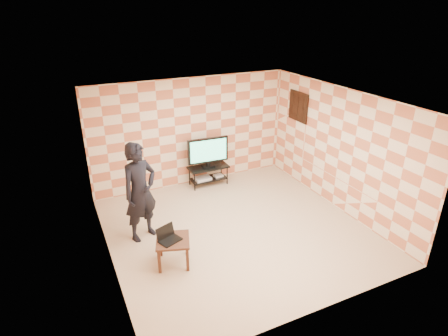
{
  "coord_description": "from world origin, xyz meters",
  "views": [
    {
      "loc": [
        -3.03,
        -5.8,
        4.3
      ],
      "look_at": [
        0.0,
        0.6,
        1.15
      ],
      "focal_mm": 30.0,
      "sensor_mm": 36.0,
      "label": 1
    }
  ],
  "objects": [
    {
      "name": "floor",
      "position": [
        0.0,
        0.0,
        0.0
      ],
      "size": [
        5.0,
        5.0,
        0.0
      ],
      "primitive_type": "plane",
      "color": "tan",
      "rests_on": "ground"
    },
    {
      "name": "wall_back",
      "position": [
        0.0,
        2.5,
        1.35
      ],
      "size": [
        5.0,
        0.02,
        2.7
      ],
      "primitive_type": "cube",
      "color": "beige",
      "rests_on": "ground"
    },
    {
      "name": "wall_front",
      "position": [
        0.0,
        -2.5,
        1.35
      ],
      "size": [
        5.0,
        0.02,
        2.7
      ],
      "primitive_type": "cube",
      "color": "beige",
      "rests_on": "ground"
    },
    {
      "name": "wall_left",
      "position": [
        -2.5,
        0.0,
        1.35
      ],
      "size": [
        0.02,
        5.0,
        2.7
      ],
      "primitive_type": "cube",
      "color": "beige",
      "rests_on": "ground"
    },
    {
      "name": "wall_right",
      "position": [
        2.5,
        0.0,
        1.35
      ],
      "size": [
        0.02,
        5.0,
        2.7
      ],
      "primitive_type": "cube",
      "color": "beige",
      "rests_on": "ground"
    },
    {
      "name": "ceiling",
      "position": [
        0.0,
        0.0,
        2.7
      ],
      "size": [
        5.0,
        5.0,
        0.02
      ],
      "primitive_type": "cube",
      "color": "white",
      "rests_on": "wall_back"
    },
    {
      "name": "wall_art",
      "position": [
        2.47,
        1.55,
        1.95
      ],
      "size": [
        0.04,
        0.72,
        0.72
      ],
      "color": "black",
      "rests_on": "wall_right"
    },
    {
      "name": "tv_stand",
      "position": [
        0.3,
        2.18,
        0.37
      ],
      "size": [
        1.01,
        0.46,
        0.5
      ],
      "color": "black",
      "rests_on": "floor"
    },
    {
      "name": "tv",
      "position": [
        0.3,
        2.17,
        0.92
      ],
      "size": [
        1.04,
        0.22,
        0.76
      ],
      "color": "black",
      "rests_on": "tv_stand"
    },
    {
      "name": "dvd_player",
      "position": [
        0.14,
        2.16,
        0.21
      ],
      "size": [
        0.42,
        0.31,
        0.07
      ],
      "primitive_type": "cube",
      "rotation": [
        0.0,
        0.0,
        0.06
      ],
      "color": "silver",
      "rests_on": "tv_stand"
    },
    {
      "name": "game_console",
      "position": [
        0.57,
        2.16,
        0.2
      ],
      "size": [
        0.24,
        0.19,
        0.05
      ],
      "primitive_type": "cube",
      "rotation": [
        0.0,
        0.0,
        0.09
      ],
      "color": "silver",
      "rests_on": "tv_stand"
    },
    {
      "name": "side_table",
      "position": [
        -1.5,
        -0.48,
        0.41
      ],
      "size": [
        0.73,
        0.73,
        0.5
      ],
      "color": "#321B10",
      "rests_on": "floor"
    },
    {
      "name": "laptop",
      "position": [
        -1.57,
        -0.45,
        0.55
      ],
      "size": [
        0.45,
        0.41,
        0.25
      ],
      "color": "black",
      "rests_on": "side_table"
    },
    {
      "name": "person",
      "position": [
        -1.77,
        0.59,
        0.99
      ],
      "size": [
        0.85,
        0.72,
        1.98
      ],
      "primitive_type": "imported",
      "rotation": [
        0.0,
        0.0,
        0.39
      ],
      "color": "black",
      "rests_on": "floor"
    }
  ]
}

